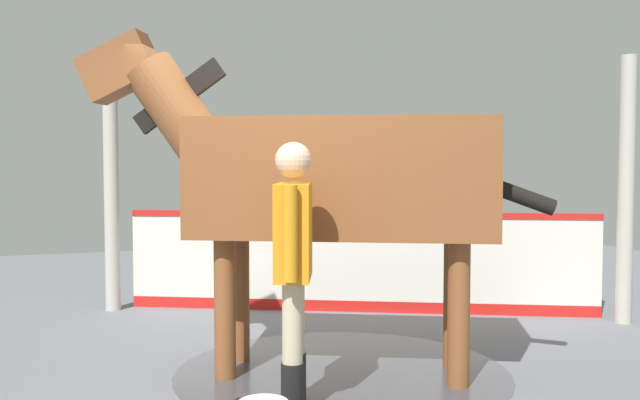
{
  "coord_description": "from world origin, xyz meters",
  "views": [
    {
      "loc": [
        -5.15,
        1.59,
        1.62
      ],
      "look_at": [
        -0.47,
        -0.0,
        1.35
      ],
      "focal_mm": 39.89,
      "sensor_mm": 36.0,
      "label": 1
    }
  ],
  "objects": [
    {
      "name": "ground_plane",
      "position": [
        0.0,
        0.0,
        -0.01
      ],
      "size": [
        16.0,
        16.0,
        0.02
      ],
      "primitive_type": "cube",
      "color": "slate"
    },
    {
      "name": "roof_post_near",
      "position": [
        2.81,
        1.26,
        1.33
      ],
      "size": [
        0.16,
        0.16,
        2.66
      ],
      "primitive_type": "cylinder",
      "color": "#B7B2A8",
      "rests_on": "ground"
    },
    {
      "name": "roof_post_far",
      "position": [
        0.53,
        -3.56,
        1.33
      ],
      "size": [
        0.16,
        0.16,
        2.66
      ],
      "primitive_type": "cylinder",
      "color": "#B7B2A8",
      "rests_on": "ground"
    },
    {
      "name": "barrier_wall",
      "position": [
        1.88,
        -1.24,
        0.5
      ],
      "size": [
        2.22,
        4.57,
        1.08
      ],
      "color": "silver",
      "rests_on": "ground"
    },
    {
      "name": "horse",
      "position": [
        -0.08,
        -0.18,
        1.5
      ],
      "size": [
        1.89,
        3.37,
        2.62
      ],
      "rotation": [
        0.0,
        0.0,
        1.13
      ],
      "color": "brown",
      "rests_on": "ground"
    },
    {
      "name": "handler",
      "position": [
        -0.81,
        0.29,
        1.01
      ],
      "size": [
        0.66,
        0.38,
        1.74
      ],
      "rotation": [
        0.0,
        0.0,
        4.35
      ],
      "color": "black",
      "rests_on": "ground"
    },
    {
      "name": "wet_patch",
      "position": [
        -0.13,
        -0.3,
        0.0
      ],
      "size": [
        2.57,
        2.57,
        0.0
      ],
      "primitive_type": "cylinder",
      "color": "#42444C",
      "rests_on": "ground"
    }
  ]
}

